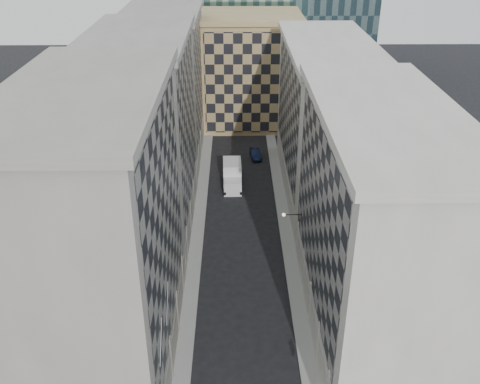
{
  "coord_description": "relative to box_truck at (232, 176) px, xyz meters",
  "views": [
    {
      "loc": [
        -0.82,
        -23.29,
        33.96
      ],
      "look_at": [
        -0.39,
        15.72,
        13.26
      ],
      "focal_mm": 40.0,
      "sensor_mm": 36.0,
      "label": 1
    }
  ],
  "objects": [
    {
      "name": "tan_block",
      "position": [
        3.16,
        25.24,
        7.99
      ],
      "size": [
        16.8,
        14.8,
        18.8
      ],
      "color": "tan",
      "rests_on": "ground"
    },
    {
      "name": "box_truck",
      "position": [
        0.0,
        0.0,
        0.0
      ],
      "size": [
        2.61,
        6.12,
        3.33
      ],
      "rotation": [
        0.0,
        0.0,
        0.02
      ],
      "color": "white",
      "rests_on": "ground"
    },
    {
      "name": "bldg_left_c",
      "position": [
        -9.72,
        12.34,
        9.38
      ],
      "size": [
        10.8,
        22.8,
        21.7
      ],
      "color": "gray",
      "rests_on": "ground"
    },
    {
      "name": "bldg_left_a",
      "position": [
        -9.73,
        -31.66,
        10.38
      ],
      "size": [
        10.8,
        22.8,
        23.7
      ],
      "color": "gray",
      "rests_on": "ground"
    },
    {
      "name": "sidewalk_east",
      "position": [
        6.41,
        -12.66,
        -1.37
      ],
      "size": [
        1.5,
        100.0,
        0.15
      ],
      "primitive_type": "cube",
      "color": "gray",
      "rests_on": "ground"
    },
    {
      "name": "bldg_right_a",
      "position": [
        12.03,
        -27.66,
        8.87
      ],
      "size": [
        10.8,
        26.8,
        20.7
      ],
      "color": "#B9B5AA",
      "rests_on": "ground"
    },
    {
      "name": "flagpoles_left",
      "position": [
        -4.74,
        -36.66,
        6.55
      ],
      "size": [
        0.1,
        6.33,
        2.33
      ],
      "color": "gray",
      "rests_on": "ground"
    },
    {
      "name": "bldg_right_b",
      "position": [
        12.05,
        -0.66,
        8.4
      ],
      "size": [
        10.8,
        28.8,
        19.7
      ],
      "color": "#B9B5AA",
      "rests_on": "ground"
    },
    {
      "name": "dark_car",
      "position": [
        3.55,
        9.33,
        -0.8
      ],
      "size": [
        1.77,
        4.07,
        1.3
      ],
      "primitive_type": "imported",
      "rotation": [
        0.0,
        0.0,
        0.1
      ],
      "color": "#0F1839",
      "rests_on": "ground"
    },
    {
      "name": "bldg_left_b",
      "position": [
        -9.72,
        -9.66,
        9.88
      ],
      "size": [
        10.8,
        22.8,
        22.7
      ],
      "color": "gray",
      "rests_on": "ground"
    },
    {
      "name": "bracket_lamp",
      "position": [
        5.53,
        -18.66,
        4.75
      ],
      "size": [
        1.98,
        0.36,
        0.36
      ],
      "color": "black",
      "rests_on": "ground"
    },
    {
      "name": "sidewalk_west",
      "position": [
        -4.09,
        -12.66,
        -1.37
      ],
      "size": [
        1.5,
        100.0,
        0.15
      ],
      "primitive_type": "cube",
      "color": "gray",
      "rests_on": "ground"
    }
  ]
}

